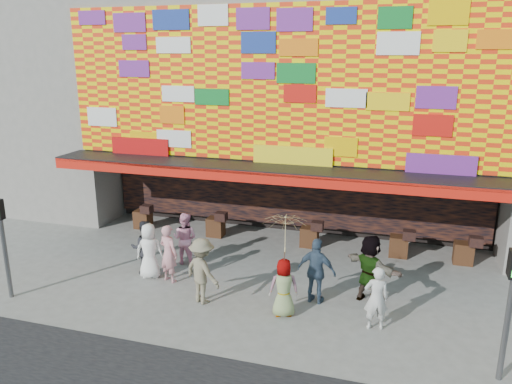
% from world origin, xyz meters
% --- Properties ---
extents(ground, '(90.00, 90.00, 0.00)m').
position_xyz_m(ground, '(0.00, 0.00, 0.00)').
color(ground, slate).
rests_on(ground, ground).
extents(shop_building, '(15.20, 9.40, 10.00)m').
position_xyz_m(shop_building, '(0.00, 8.18, 5.23)').
color(shop_building, gray).
rests_on(shop_building, ground).
extents(neighbor_left, '(11.00, 8.00, 12.00)m').
position_xyz_m(neighbor_left, '(-13.00, 8.00, 6.00)').
color(neighbor_left, gray).
rests_on(neighbor_left, ground).
extents(signal_left, '(0.22, 0.20, 3.00)m').
position_xyz_m(signal_left, '(-6.20, -1.50, 1.86)').
color(signal_left, '#59595B').
rests_on(signal_left, ground).
extents(signal_right, '(0.22, 0.20, 3.00)m').
position_xyz_m(signal_right, '(6.20, -1.50, 1.86)').
color(signal_right, '#59595B').
rests_on(signal_right, ground).
extents(ped_a, '(0.93, 0.72, 1.69)m').
position_xyz_m(ped_a, '(-3.10, 0.76, 0.85)').
color(ped_a, white).
rests_on(ped_a, ground).
extents(ped_b, '(0.74, 0.61, 1.74)m').
position_xyz_m(ped_b, '(-2.43, 0.69, 0.87)').
color(ped_b, '#D28790').
rests_on(ped_b, ground).
extents(ped_c, '(1.02, 0.94, 1.69)m').
position_xyz_m(ped_c, '(-3.37, 0.97, 0.85)').
color(ped_c, black).
rests_on(ped_c, ground).
extents(ped_d, '(1.36, 1.13, 1.83)m').
position_xyz_m(ped_d, '(-0.98, -0.22, 0.91)').
color(ped_d, '#7B7259').
rests_on(ped_d, ground).
extents(ped_e, '(1.14, 0.64, 1.83)m').
position_xyz_m(ped_e, '(1.95, 0.67, 0.91)').
color(ped_e, '#394D65').
rests_on(ped_e, ground).
extents(ped_f, '(1.78, 1.47, 1.91)m').
position_xyz_m(ped_f, '(3.31, 1.11, 0.96)').
color(ped_f, gray).
rests_on(ped_f, ground).
extents(ped_g, '(0.87, 0.71, 1.54)m').
position_xyz_m(ped_g, '(1.28, -0.27, 0.77)').
color(ped_g, gray).
rests_on(ped_g, ground).
extents(ped_h, '(0.68, 0.53, 1.63)m').
position_xyz_m(ped_h, '(3.57, -0.24, 0.82)').
color(ped_h, beige).
rests_on(ped_h, ground).
extents(ped_i, '(0.84, 0.67, 1.69)m').
position_xyz_m(ped_i, '(-2.52, 2.02, 0.84)').
color(ped_i, '#F19CBE').
rests_on(ped_i, ground).
extents(parasol, '(1.46, 1.48, 1.97)m').
position_xyz_m(parasol, '(1.28, -0.27, 2.21)').
color(parasol, '#D9CF89').
rests_on(parasol, ground).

